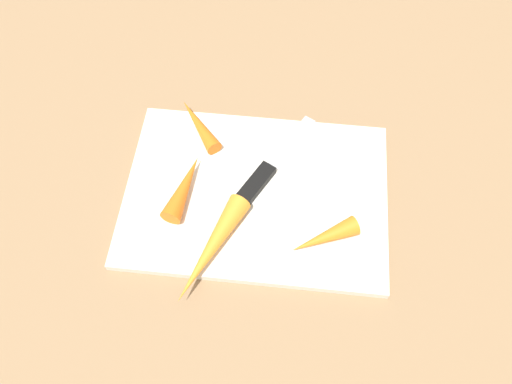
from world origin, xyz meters
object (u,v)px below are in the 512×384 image
at_px(cutting_board, 256,194).
at_px(carrot_shortest, 324,238).
at_px(knife, 257,183).
at_px(carrot_short, 199,125).
at_px(carrot_long, 184,187).
at_px(carrot_longest, 211,249).

distance_m(cutting_board, carrot_shortest, 0.12).
distance_m(knife, carrot_shortest, 0.12).
distance_m(cutting_board, carrot_short, 0.14).
bearing_deg(carrot_long, cutting_board, -71.95).
bearing_deg(carrot_long, carrot_short, 11.05).
bearing_deg(cutting_board, carrot_long, -173.73).
bearing_deg(carrot_short, knife, -168.95).
distance_m(carrot_longest, carrot_shortest, 0.15).
distance_m(knife, carrot_longest, 0.12).
xyz_separation_m(carrot_longest, carrot_long, (-0.05, 0.09, -0.00)).
xyz_separation_m(carrot_longest, carrot_shortest, (0.14, 0.03, -0.00)).
bearing_deg(knife, carrot_long, 130.70).
relative_size(carrot_shortest, carrot_long, 0.90).
bearing_deg(carrot_longest, knife, 178.24).
bearing_deg(carrot_longest, carrot_short, -144.51).
bearing_deg(carrot_short, carrot_longest, 157.43).
bearing_deg(carrot_shortest, carrot_short, -70.27).
height_order(knife, carrot_short, carrot_short).
height_order(carrot_shortest, carrot_short, carrot_shortest).
bearing_deg(carrot_short, cutting_board, -172.25).
height_order(carrot_shortest, carrot_long, carrot_long).
distance_m(knife, carrot_short, 0.13).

